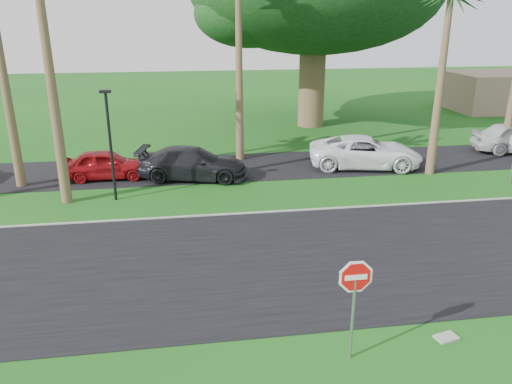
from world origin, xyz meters
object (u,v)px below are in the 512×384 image
object	(u,v)px
car_red	(106,165)
car_dark	(193,164)
stop_sign_near	(355,290)
car_minivan	(365,152)

from	to	relation	value
car_red	car_dark	bearing A→B (deg)	-98.82
stop_sign_near	car_red	distance (m)	16.29
car_dark	car_minivan	bearing A→B (deg)	-74.21
stop_sign_near	car_red	size ratio (longest dim) A/B	0.64
car_dark	stop_sign_near	bearing A→B (deg)	-155.62
car_red	car_minivan	xyz separation A→B (m)	(12.94, -0.02, 0.10)
car_red	car_minivan	bearing A→B (deg)	-90.01
stop_sign_near	car_dark	distance (m)	14.29
car_red	car_dark	world-z (taller)	car_dark
car_dark	car_minivan	xyz separation A→B (m)	(8.81, 0.63, 0.04)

